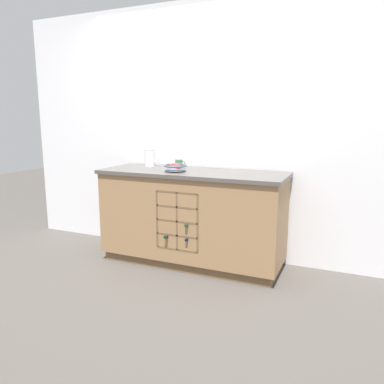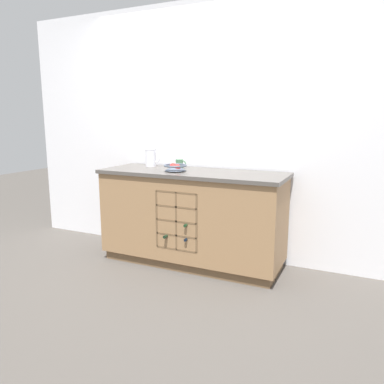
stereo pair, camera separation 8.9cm
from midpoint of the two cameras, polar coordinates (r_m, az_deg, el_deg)
name	(u,v)px [view 2 (the right image)]	position (r m, az deg, el deg)	size (l,w,h in m)	color
ground_plane	(192,262)	(3.80, 0.69, -10.69)	(14.00, 14.00, 0.00)	#4C4742
back_wall	(207,132)	(3.86, 2.99, 9.10)	(4.40, 0.06, 2.55)	white
kitchen_island	(192,217)	(3.65, 0.68, -3.87)	(1.79, 0.65, 0.92)	brown
fruit_bowl	(175,167)	(3.54, -1.85, 3.82)	(0.22, 0.22, 0.08)	#4C5666
white_pitcher	(151,157)	(3.93, -5.61, 5.30)	(0.17, 0.12, 0.18)	white
ceramic_mug	(180,164)	(3.77, -1.20, 4.32)	(0.11, 0.07, 0.09)	#4C7A56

